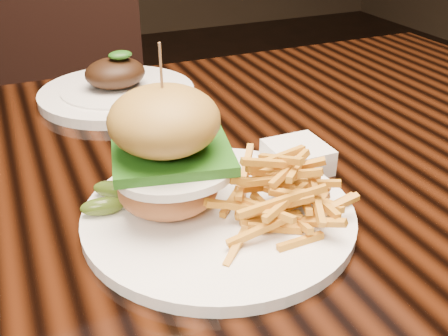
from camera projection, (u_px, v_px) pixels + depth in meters
name	position (u px, v px, depth m)	size (l,w,h in m)	color
dining_table	(184.00, 209.00, 0.79)	(1.60, 0.90, 0.75)	black
burger_plate	(213.00, 179.00, 0.60)	(0.32, 0.32, 0.21)	white
ramekin	(297.00, 157.00, 0.73)	(0.08, 0.08, 0.04)	white
far_dish	(117.00, 90.00, 0.97)	(0.29, 0.29, 0.09)	white
chair_far	(69.00, 98.00, 1.55)	(0.54, 0.55, 0.95)	black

